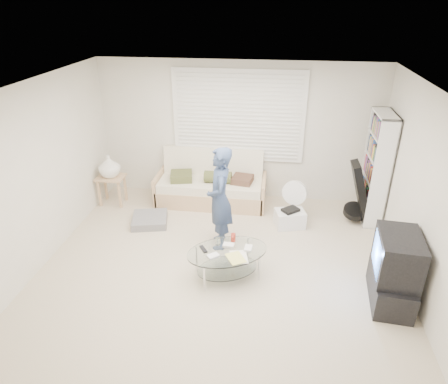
# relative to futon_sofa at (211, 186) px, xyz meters

# --- Properties ---
(ground) EXTENTS (5.00, 5.00, 0.00)m
(ground) POSITION_rel_futon_sofa_xyz_m (0.44, -1.87, -0.32)
(ground) COLOR #BDAC93
(ground) RESTS_ON ground
(room_shell) EXTENTS (5.02, 4.52, 2.51)m
(room_shell) POSITION_rel_futon_sofa_xyz_m (0.44, -1.39, 1.31)
(room_shell) COLOR beige
(room_shell) RESTS_ON ground
(window_blinds) EXTENTS (2.32, 0.08, 1.62)m
(window_blinds) POSITION_rel_futon_sofa_xyz_m (0.44, 0.33, 1.23)
(window_blinds) COLOR silver
(window_blinds) RESTS_ON ground
(futon_sofa) EXTENTS (1.97, 0.80, 0.97)m
(futon_sofa) POSITION_rel_futon_sofa_xyz_m (0.00, 0.00, 0.00)
(futon_sofa) COLOR tan
(futon_sofa) RESTS_ON ground
(grey_floor_pillow) EXTENTS (0.68, 0.68, 0.13)m
(grey_floor_pillow) POSITION_rel_futon_sofa_xyz_m (-0.90, -0.90, -0.25)
(grey_floor_pillow) COLOR slate
(grey_floor_pillow) RESTS_ON ground
(side_table) EXTENTS (0.48, 0.38, 0.94)m
(side_table) POSITION_rel_futon_sofa_xyz_m (-1.78, -0.30, 0.38)
(side_table) COLOR tan
(side_table) RESTS_ON ground
(bookshelf) EXTENTS (0.29, 0.78, 1.84)m
(bookshelf) POSITION_rel_futon_sofa_xyz_m (2.77, -0.22, 0.60)
(bookshelf) COLOR white
(bookshelf) RESTS_ON ground
(guitar_case) EXTENTS (0.44, 0.39, 1.05)m
(guitar_case) POSITION_rel_futon_sofa_xyz_m (2.54, -0.39, 0.15)
(guitar_case) COLOR black
(guitar_case) RESTS_ON ground
(floor_fan) EXTENTS (0.43, 0.28, 0.70)m
(floor_fan) POSITION_rel_futon_sofa_xyz_m (1.48, -0.39, 0.09)
(floor_fan) COLOR white
(floor_fan) RESTS_ON ground
(storage_bin) EXTENTS (0.54, 0.44, 0.33)m
(storage_bin) POSITION_rel_futon_sofa_xyz_m (1.43, -0.69, -0.17)
(storage_bin) COLOR white
(storage_bin) RESTS_ON ground
(tv_unit) EXTENTS (0.54, 0.90, 0.94)m
(tv_unit) POSITION_rel_futon_sofa_xyz_m (2.64, -2.33, 0.14)
(tv_unit) COLOR black
(tv_unit) RESTS_ON ground
(coffee_table) EXTENTS (1.28, 1.09, 0.53)m
(coffee_table) POSITION_rel_futon_sofa_xyz_m (0.57, -2.12, 0.01)
(coffee_table) COLOR silver
(coffee_table) RESTS_ON ground
(standing_person) EXTENTS (0.47, 0.63, 1.58)m
(standing_person) POSITION_rel_futon_sofa_xyz_m (0.36, -1.38, 0.47)
(standing_person) COLOR navy
(standing_person) RESTS_ON ground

